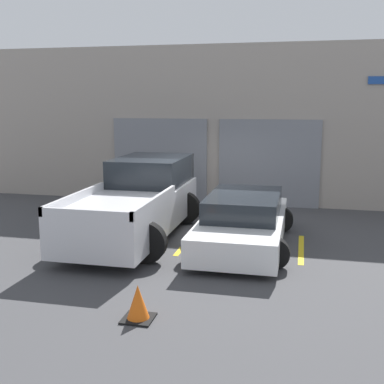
# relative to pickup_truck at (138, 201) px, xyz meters

# --- Properties ---
(ground_plane) EXTENTS (28.00, 28.00, 0.00)m
(ground_plane) POSITION_rel_pickup_truck_xyz_m (1.31, 1.08, -0.85)
(ground_plane) COLOR #3D3D3F
(shophouse_building) EXTENTS (17.38, 0.68, 4.99)m
(shophouse_building) POSITION_rel_pickup_truck_xyz_m (1.31, 4.38, 1.62)
(shophouse_building) COLOR #9E9389
(shophouse_building) RESTS_ON ground
(pickup_truck) EXTENTS (2.54, 5.30, 1.80)m
(pickup_truck) POSITION_rel_pickup_truck_xyz_m (0.00, 0.00, 0.00)
(pickup_truck) COLOR silver
(pickup_truck) RESTS_ON ground
(sedan_white) EXTENTS (2.20, 4.48, 1.18)m
(sedan_white) POSITION_rel_pickup_truck_xyz_m (2.62, -0.29, -0.29)
(sedan_white) COLOR white
(sedan_white) RESTS_ON ground
(parking_stripe_far_left) EXTENTS (0.12, 2.20, 0.01)m
(parking_stripe_far_left) POSITION_rel_pickup_truck_xyz_m (-1.31, -0.33, -0.84)
(parking_stripe_far_left) COLOR gold
(parking_stripe_far_left) RESTS_ON ground
(parking_stripe_left) EXTENTS (0.12, 2.20, 0.01)m
(parking_stripe_left) POSITION_rel_pickup_truck_xyz_m (1.31, -0.33, -0.84)
(parking_stripe_left) COLOR gold
(parking_stripe_left) RESTS_ON ground
(parking_stripe_centre) EXTENTS (0.12, 2.20, 0.01)m
(parking_stripe_centre) POSITION_rel_pickup_truck_xyz_m (3.94, -0.33, -0.84)
(parking_stripe_centre) COLOR gold
(parking_stripe_centre) RESTS_ON ground
(traffic_cone) EXTENTS (0.47, 0.47, 0.55)m
(traffic_cone) POSITION_rel_pickup_truck_xyz_m (1.54, -4.48, -0.59)
(traffic_cone) COLOR black
(traffic_cone) RESTS_ON ground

